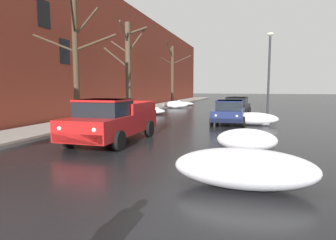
# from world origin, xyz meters

# --- Properties ---
(left_sidewalk_slab) EXTENTS (3.17, 80.00, 0.12)m
(left_sidewalk_slab) POSITION_xyz_m (-6.04, 18.00, 0.06)
(left_sidewalk_slab) COLOR gray
(left_sidewalk_slab) RESTS_ON ground
(brick_townhouse_facade) EXTENTS (0.63, 80.00, 10.31)m
(brick_townhouse_facade) POSITION_xyz_m (-8.13, 17.99, 5.15)
(brick_townhouse_facade) COLOR brown
(brick_townhouse_facade) RESTS_ON ground
(snow_bank_near_corner_left) EXTENTS (2.92, 1.26, 0.68)m
(snow_bank_near_corner_left) POSITION_xyz_m (-4.14, 31.27, 0.26)
(snow_bank_near_corner_left) COLOR white
(snow_bank_near_corner_left) RESTS_ON ground
(snow_bank_along_left_kerb) EXTENTS (2.88, 1.28, 0.74)m
(snow_bank_along_left_kerb) POSITION_xyz_m (4.23, 14.66, 0.36)
(snow_bank_along_left_kerb) COLOR white
(snow_bank_along_left_kerb) RESTS_ON ground
(snow_bank_mid_block_left) EXTENTS (2.77, 1.08, 0.73)m
(snow_bank_mid_block_left) POSITION_xyz_m (-3.77, 27.02, 0.36)
(snow_bank_mid_block_left) COLOR white
(snow_bank_mid_block_left) RESTS_ON ground
(snow_bank_near_corner_right) EXTENTS (3.13, 1.45, 0.87)m
(snow_bank_near_corner_right) POSITION_xyz_m (3.99, 3.27, 0.42)
(snow_bank_near_corner_right) COLOR white
(snow_bank_near_corner_right) RESTS_ON ground
(snow_bank_along_right_kerb) EXTENTS (2.97, 1.44, 0.62)m
(snow_bank_along_right_kerb) POSITION_xyz_m (-4.03, 19.29, 0.28)
(snow_bank_along_right_kerb) COLOR white
(snow_bank_along_right_kerb) RESTS_ON ground
(snow_bank_far_right_pile) EXTENTS (2.04, 1.25, 0.79)m
(snow_bank_far_right_pile) POSITION_xyz_m (3.92, 7.14, 0.39)
(snow_bank_far_right_pile) COLOR white
(snow_bank_far_right_pile) RESTS_ON ground
(bare_tree_second_along_sidewalk) EXTENTS (3.93, 3.31, 6.72)m
(bare_tree_second_along_sidewalk) POSITION_xyz_m (-4.58, 10.08, 3.63)
(bare_tree_second_along_sidewalk) COLOR #423323
(bare_tree_second_along_sidewalk) RESTS_ON ground
(bare_tree_mid_block) EXTENTS (2.68, 3.13, 6.81)m
(bare_tree_mid_block) POSITION_xyz_m (-4.62, 16.73, 3.71)
(bare_tree_mid_block) COLOR #4C3D2D
(bare_tree_mid_block) RESTS_ON ground
(bare_tree_far_down_block) EXTENTS (2.84, 3.68, 7.05)m
(bare_tree_far_down_block) POSITION_xyz_m (-4.61, 29.11, 3.61)
(bare_tree_far_down_block) COLOR #423323
(bare_tree_far_down_block) RESTS_ON ground
(pickup_truck_red_approaching_near_lane) EXTENTS (2.26, 5.27, 1.76)m
(pickup_truck_red_approaching_near_lane) POSITION_xyz_m (-1.38, 7.46, 0.88)
(pickup_truck_red_approaching_near_lane) COLOR red
(pickup_truck_red_approaching_near_lane) RESTS_ON ground
(sedan_darkblue_parked_kerbside_close) EXTENTS (1.97, 3.97, 1.42)m
(sedan_darkblue_parked_kerbside_close) POSITION_xyz_m (2.76, 14.77, 0.75)
(sedan_darkblue_parked_kerbside_close) COLOR navy
(sedan_darkblue_parked_kerbside_close) RESTS_ON ground
(sedan_black_parked_kerbside_mid) EXTENTS (2.24, 4.08, 1.42)m
(sedan_black_parked_kerbside_mid) POSITION_xyz_m (2.88, 20.89, 0.75)
(sedan_black_parked_kerbside_mid) COLOR black
(sedan_black_parked_kerbside_mid) RESTS_ON ground
(street_lamp_post) EXTENTS (0.44, 0.24, 5.70)m
(street_lamp_post) POSITION_xyz_m (5.05, 17.16, 3.20)
(street_lamp_post) COLOR #28282D
(street_lamp_post) RESTS_ON ground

